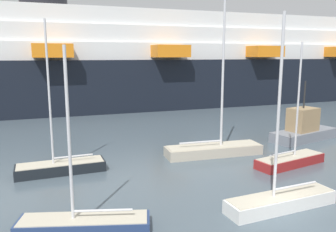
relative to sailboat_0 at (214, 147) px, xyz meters
name	(u,v)px	position (x,y,z in m)	size (l,w,h in m)	color
ground_plane	(293,226)	(-1.69, -10.70, -0.63)	(600.00, 600.00, 0.00)	#4C5B66
sailboat_0	(214,147)	(0.00, 0.00, 0.00)	(7.29, 2.30, 13.48)	#BCB29E
sailboat_2	(281,199)	(-1.05, -9.05, -0.14)	(5.84, 1.68, 9.19)	white
sailboat_3	(61,166)	(-10.84, -0.19, -0.17)	(5.44, 1.74, 9.40)	black
sailboat_4	(290,159)	(3.73, -3.86, -0.21)	(5.44, 2.44, 8.16)	maroon
sailboat_5	(84,221)	(-10.23, -7.90, -0.24)	(5.72, 2.86, 7.71)	navy
fishing_boat_0	(304,129)	(9.47, 1.48, 0.37)	(6.93, 3.66, 5.15)	gray
cruise_ship	(192,63)	(10.64, 28.53, 5.50)	(121.95, 19.15, 19.39)	black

